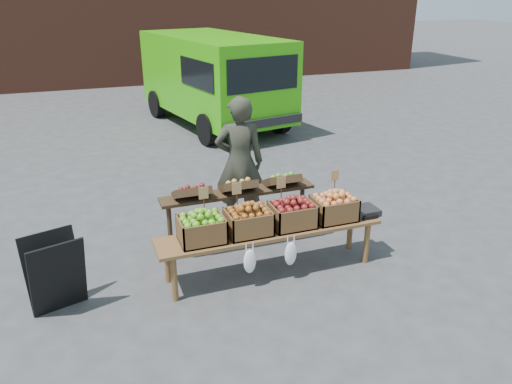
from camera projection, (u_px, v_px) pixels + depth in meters
name	position (u px, v px, depth m)	size (l,w,h in m)	color
ground	(228.00, 279.00, 5.90)	(80.00, 80.00, 0.00)	#404042
delivery_van	(214.00, 81.00, 12.13)	(2.19, 4.79, 2.15)	#35B20C
vendor	(240.00, 162.00, 6.95)	(0.68, 0.45, 1.87)	#2E3025
chalkboard_sign	(55.00, 273.00, 5.21)	(0.57, 0.31, 0.86)	black
back_table	(239.00, 211.00, 6.43)	(2.10, 0.44, 1.04)	#352515
display_bench	(270.00, 251.00, 5.95)	(2.70, 0.56, 0.57)	brown
crate_golden_apples	(202.00, 229.00, 5.52)	(0.50, 0.40, 0.28)	#519D13
crate_russet_pears	(248.00, 222.00, 5.70)	(0.50, 0.40, 0.28)	#A05C17
crate_red_apples	(292.00, 215.00, 5.87)	(0.50, 0.40, 0.28)	maroon
crate_green_apples	(334.00, 209.00, 6.05)	(0.50, 0.40, 0.28)	gold
weighing_scale	(364.00, 211.00, 6.22)	(0.34, 0.30, 0.08)	black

